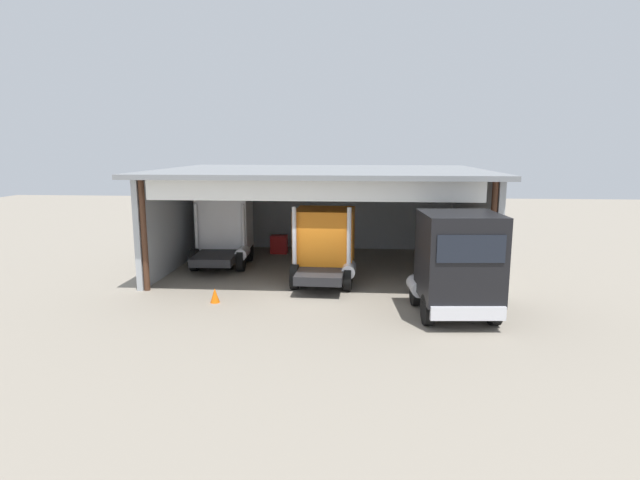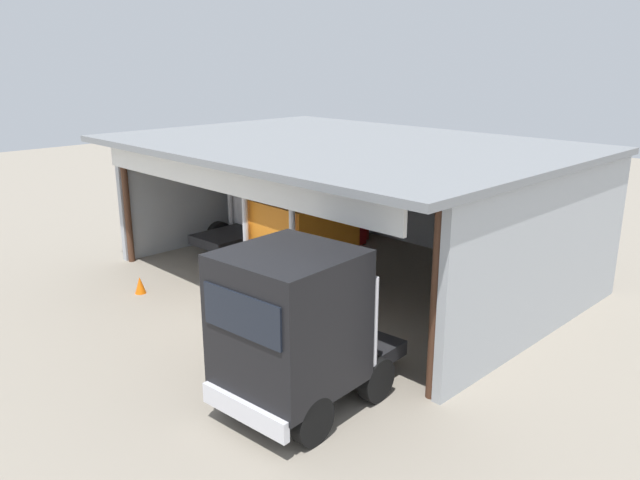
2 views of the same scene
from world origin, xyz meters
name	(u,v)px [view 2 (image 2 of 2)]	position (x,y,z in m)	size (l,w,h in m)	color
ground_plane	(240,313)	(0.00, 0.00, 0.00)	(80.00, 80.00, 0.00)	gray
workshop_shed	(364,178)	(0.00, 5.54, 3.41)	(14.84, 10.89, 4.79)	#ADB2B7
truck_white_yard_outside	(265,204)	(-4.91, 5.09, 1.73)	(2.80, 4.64, 3.34)	white
truck_orange_right_bay	(299,247)	(0.31, 2.15, 1.71)	(2.69, 4.46, 3.41)	orange
truck_black_center_bay	(295,327)	(5.09, -2.36, 1.95)	(2.89, 4.69, 3.66)	black
oil_drum	(362,228)	(-2.80, 8.68, 0.44)	(0.58, 0.58, 0.89)	#B21E19
tool_cart	(354,231)	(-2.62, 7.93, 0.50)	(0.90, 0.60, 1.00)	red
traffic_cone	(140,285)	(-3.62, -1.29, 0.28)	(0.36, 0.36, 0.56)	orange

